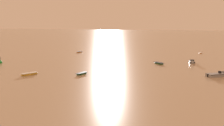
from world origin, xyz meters
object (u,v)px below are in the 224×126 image
rowboat_moored_2 (159,63)px  rowboat_moored_6 (200,53)px  motorboat_moored_1 (192,62)px  rowboat_moored_4 (79,52)px  rowboat_moored_3 (30,74)px  rowboat_moored_0 (82,74)px  channel_buoy (1,62)px  motorboat_moored_0 (220,75)px

rowboat_moored_2 → rowboat_moored_6: 35.36m
motorboat_moored_1 → rowboat_moored_6: bearing=167.1°
rowboat_moored_2 → rowboat_moored_4: size_ratio=1.10×
rowboat_moored_3 → rowboat_moored_4: 47.20m
rowboat_moored_0 → channel_buoy: 32.32m
rowboat_moored_2 → rowboat_moored_3: 38.64m
rowboat_moored_6 → motorboat_moored_1: bearing=173.8°
motorboat_moored_0 → rowboat_moored_6: size_ratio=2.01×
rowboat_moored_2 → rowboat_moored_4: (-37.06, 19.59, -0.03)m
motorboat_moored_1 → rowboat_moored_4: bearing=-114.9°
rowboat_moored_2 → channel_buoy: 49.84m
rowboat_moored_2 → motorboat_moored_1: size_ratio=0.82×
rowboat_moored_0 → rowboat_moored_6: bearing=-13.0°
rowboat_moored_0 → motorboat_moored_1: (25.72, 26.68, 0.11)m
channel_buoy → rowboat_moored_0: bearing=-12.5°
motorboat_moored_0 → motorboat_moored_1: size_ratio=1.27×
channel_buoy → motorboat_moored_1: bearing=19.0°
rowboat_moored_2 → rowboat_moored_6: (12.62, 33.03, -0.04)m
rowboat_moored_4 → channel_buoy: (-10.45, -34.66, 0.32)m
motorboat_moored_1 → rowboat_moored_6: (2.86, 28.42, -0.13)m
rowboat_moored_3 → rowboat_moored_6: bearing=173.6°
motorboat_moored_0 → motorboat_moored_1: bearing=77.5°
motorboat_moored_0 → channel_buoy: bearing=148.5°
rowboat_moored_3 → rowboat_moored_4: bearing=-141.1°
rowboat_moored_3 → channel_buoy: channel_buoy is taller
motorboat_moored_1 → channel_buoy: bearing=-78.2°
channel_buoy → rowboat_moored_3: bearing=-30.7°
rowboat_moored_6 → rowboat_moored_0: bearing=152.1°
rowboat_moored_4 → rowboat_moored_2: bearing=73.8°
motorboat_moored_0 → rowboat_moored_4: motorboat_moored_0 is taller
rowboat_moored_2 → rowboat_moored_3: size_ratio=0.85×
rowboat_moored_0 → rowboat_moored_3: rowboat_moored_3 is taller
rowboat_moored_2 → channel_buoy: size_ratio=1.68×
rowboat_moored_2 → channel_buoy: (-47.51, -15.08, 0.29)m
rowboat_moored_0 → motorboat_moored_1: motorboat_moored_1 is taller
motorboat_moored_0 → rowboat_moored_6: bearing=61.8°
rowboat_moored_0 → rowboat_moored_4: rowboat_moored_0 is taller
rowboat_moored_6 → channel_buoy: bearing=128.2°
rowboat_moored_0 → motorboat_moored_0: (32.46, 8.58, 0.12)m
channel_buoy → rowboat_moored_2: bearing=17.6°
rowboat_moored_3 → motorboat_moored_0: bearing=134.4°
rowboat_moored_0 → motorboat_moored_1: bearing=-29.5°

